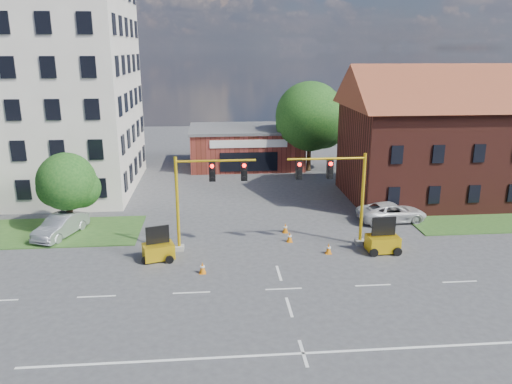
% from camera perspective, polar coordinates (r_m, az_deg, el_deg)
% --- Properties ---
extents(ground, '(120.00, 120.00, 0.00)m').
position_cam_1_polar(ground, '(27.76, 3.18, -11.00)').
color(ground, '#3F4042').
rests_on(ground, ground).
extents(grass_verge_ne, '(14.00, 4.00, 0.08)m').
position_cam_1_polar(grass_verge_ne, '(41.79, 26.57, -3.20)').
color(grass_verge_ne, '#284F1D').
rests_on(grass_verge_ne, ground).
extents(lane_markings, '(60.00, 36.00, 0.01)m').
position_cam_1_polar(lane_markings, '(25.16, 4.17, -14.08)').
color(lane_markings, white).
rests_on(lane_markings, ground).
extents(office_block, '(18.40, 15.40, 20.60)m').
position_cam_1_polar(office_block, '(49.20, -24.97, 11.94)').
color(office_block, beige).
rests_on(office_block, ground).
extents(brick_shop, '(12.40, 8.40, 4.30)m').
position_cam_1_polar(brick_shop, '(55.55, -1.14, 5.24)').
color(brick_shop, maroon).
rests_on(brick_shop, ground).
extents(townhouse_row, '(21.00, 11.00, 11.50)m').
position_cam_1_polar(townhouse_row, '(46.36, 23.07, 6.51)').
color(townhouse_row, '#4D1E17').
rests_on(townhouse_row, ground).
extents(tree_large, '(7.62, 7.26, 9.42)m').
position_cam_1_polar(tree_large, '(53.06, 6.56, 8.33)').
color(tree_large, '#372414').
rests_on(tree_large, ground).
extents(tree_nw_front, '(4.31, 4.11, 5.66)m').
position_cam_1_polar(tree_nw_front, '(37.60, -20.47, 0.92)').
color(tree_nw_front, '#372414').
rests_on(tree_nw_front, ground).
extents(signal_mast_west, '(5.30, 0.60, 6.20)m').
position_cam_1_polar(signal_mast_west, '(31.67, -6.07, 0.04)').
color(signal_mast_west, '#989893').
rests_on(signal_mast_west, ground).
extents(signal_mast_east, '(5.30, 0.60, 6.20)m').
position_cam_1_polar(signal_mast_east, '(32.66, 9.39, 0.41)').
color(signal_mast_east, '#989893').
rests_on(signal_mast_east, ground).
extents(trailer_west, '(2.12, 1.71, 2.10)m').
position_cam_1_polar(trailer_west, '(31.60, -11.09, -6.49)').
color(trailer_west, yellow).
rests_on(trailer_west, ground).
extents(trailer_east, '(2.04, 1.42, 2.25)m').
position_cam_1_polar(trailer_east, '(33.13, 14.27, -5.53)').
color(trailer_east, yellow).
rests_on(trailer_east, ground).
extents(cone_a, '(0.40, 0.40, 0.70)m').
position_cam_1_polar(cone_a, '(29.52, -6.14, -8.61)').
color(cone_a, orange).
rests_on(cone_a, ground).
extents(cone_b, '(0.40, 0.40, 0.70)m').
position_cam_1_polar(cone_b, '(33.96, 3.86, -5.16)').
color(cone_b, orange).
rests_on(cone_b, ground).
extents(cone_c, '(0.40, 0.40, 0.70)m').
position_cam_1_polar(cone_c, '(32.34, 8.29, -6.42)').
color(cone_c, orange).
rests_on(cone_c, ground).
extents(cone_d, '(0.40, 0.40, 0.70)m').
position_cam_1_polar(cone_d, '(35.59, 3.37, -4.13)').
color(cone_d, orange).
rests_on(cone_d, ground).
extents(pickup_white, '(5.39, 2.88, 1.44)m').
position_cam_1_polar(pickup_white, '(39.08, 15.26, -2.23)').
color(pickup_white, silver).
rests_on(pickup_white, ground).
extents(sedan_silver_front, '(3.12, 4.90, 1.52)m').
position_cam_1_polar(sedan_silver_front, '(37.28, -21.43, -3.63)').
color(sedan_silver_front, '#A0A3A8').
rests_on(sedan_silver_front, ground).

